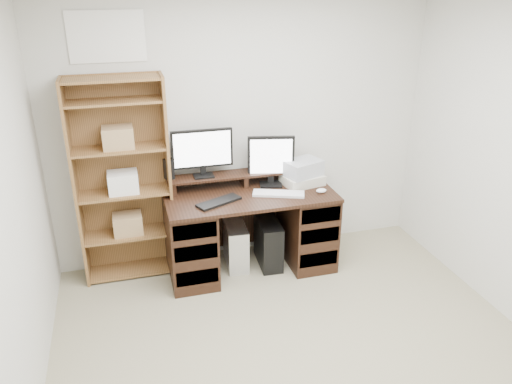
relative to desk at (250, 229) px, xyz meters
name	(u,v)px	position (x,y,z in m)	size (l,w,h in m)	color
room	(331,223)	(0.03, -1.64, 0.86)	(3.54, 4.04, 2.54)	gray
desk	(250,229)	(0.00, 0.00, 0.00)	(1.50, 0.70, 0.75)	black
riser_shelf	(244,175)	(0.00, 0.21, 0.45)	(1.40, 0.22, 0.12)	black
monitor_wide	(202,150)	(-0.37, 0.22, 0.72)	(0.54, 0.14, 0.43)	black
monitor_small	(271,159)	(0.24, 0.14, 0.61)	(0.42, 0.19, 0.46)	black
speaker	(169,169)	(-0.67, 0.23, 0.57)	(0.07, 0.07, 0.18)	black
keyboard_black	(219,202)	(-0.30, -0.13, 0.37)	(0.40, 0.13, 0.02)	black
keyboard_white	(279,194)	(0.24, -0.10, 0.37)	(0.45, 0.14, 0.02)	silver
mouse	(321,191)	(0.62, -0.16, 0.38)	(0.10, 0.06, 0.04)	white
printer	(302,180)	(0.52, 0.08, 0.40)	(0.35, 0.26, 0.09)	#BCB7A3
basket	(303,168)	(0.52, 0.08, 0.52)	(0.33, 0.24, 0.14)	#A2A7AD
tower_silver	(236,245)	(-0.12, 0.07, -0.18)	(0.18, 0.42, 0.42)	silver
tower_black	(268,242)	(0.18, 0.01, -0.17)	(0.22, 0.45, 0.44)	black
bookshelf	(123,179)	(-1.07, 0.21, 0.53)	(0.80, 0.30, 1.80)	brown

